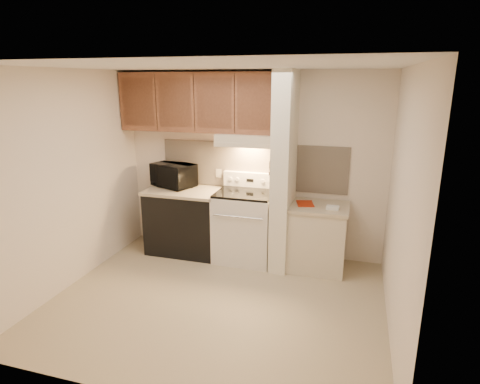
% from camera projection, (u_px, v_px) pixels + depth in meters
% --- Properties ---
extents(floor, '(3.60, 3.60, 0.00)m').
position_uv_depth(floor, '(217.00, 301.00, 4.46)').
color(floor, tan).
rests_on(floor, ground).
extents(ceiling, '(3.60, 3.60, 0.00)m').
position_uv_depth(ceiling, '(213.00, 66.00, 3.79)').
color(ceiling, white).
rests_on(ceiling, wall_back).
extents(wall_back, '(3.60, 2.50, 0.02)m').
position_uv_depth(wall_back, '(252.00, 164.00, 5.51)').
color(wall_back, silver).
rests_on(wall_back, floor).
extents(wall_left, '(0.02, 3.00, 2.50)m').
position_uv_depth(wall_left, '(68.00, 181.00, 4.61)').
color(wall_left, silver).
rests_on(wall_left, floor).
extents(wall_right, '(0.02, 3.00, 2.50)m').
position_uv_depth(wall_right, '(402.00, 208.00, 3.63)').
color(wall_right, silver).
rests_on(wall_right, floor).
extents(backsplash, '(2.60, 0.02, 0.63)m').
position_uv_depth(backsplash, '(252.00, 166.00, 5.50)').
color(backsplash, beige).
rests_on(backsplash, wall_back).
extents(range_body, '(0.76, 0.65, 0.92)m').
position_uv_depth(range_body, '(245.00, 227.00, 5.40)').
color(range_body, silver).
rests_on(range_body, floor).
extents(oven_window, '(0.50, 0.01, 0.30)m').
position_uv_depth(oven_window, '(238.00, 232.00, 5.10)').
color(oven_window, black).
rests_on(oven_window, range_body).
extents(oven_handle, '(0.65, 0.02, 0.02)m').
position_uv_depth(oven_handle, '(237.00, 217.00, 5.00)').
color(oven_handle, silver).
rests_on(oven_handle, range_body).
extents(cooktop, '(0.74, 0.64, 0.03)m').
position_uv_depth(cooktop, '(245.00, 193.00, 5.27)').
color(cooktop, black).
rests_on(cooktop, range_body).
extents(range_backguard, '(0.76, 0.08, 0.20)m').
position_uv_depth(range_backguard, '(251.00, 180.00, 5.51)').
color(range_backguard, silver).
rests_on(range_backguard, range_body).
extents(range_display, '(0.10, 0.01, 0.04)m').
position_uv_depth(range_display, '(250.00, 180.00, 5.47)').
color(range_display, black).
rests_on(range_display, range_backguard).
extents(range_knob_left_outer, '(0.05, 0.02, 0.05)m').
position_uv_depth(range_knob_left_outer, '(230.00, 179.00, 5.54)').
color(range_knob_left_outer, silver).
rests_on(range_knob_left_outer, range_backguard).
extents(range_knob_left_inner, '(0.05, 0.02, 0.05)m').
position_uv_depth(range_knob_left_inner, '(237.00, 179.00, 5.51)').
color(range_knob_left_inner, silver).
rests_on(range_knob_left_inner, range_backguard).
extents(range_knob_right_inner, '(0.05, 0.02, 0.05)m').
position_uv_depth(range_knob_right_inner, '(263.00, 181.00, 5.42)').
color(range_knob_right_inner, silver).
rests_on(range_knob_right_inner, range_backguard).
extents(range_knob_right_outer, '(0.05, 0.02, 0.05)m').
position_uv_depth(range_knob_right_outer, '(270.00, 182.00, 5.39)').
color(range_knob_right_outer, silver).
rests_on(range_knob_right_outer, range_backguard).
extents(dishwasher_front, '(1.00, 0.63, 0.87)m').
position_uv_depth(dishwasher_front, '(185.00, 222.00, 5.66)').
color(dishwasher_front, black).
rests_on(dishwasher_front, floor).
extents(left_countertop, '(1.04, 0.67, 0.04)m').
position_uv_depth(left_countertop, '(184.00, 191.00, 5.54)').
color(left_countertop, '#BCAC8F').
rests_on(left_countertop, dishwasher_front).
extents(spoon_rest, '(0.24, 0.11, 0.02)m').
position_uv_depth(spoon_rest, '(185.00, 187.00, 5.66)').
color(spoon_rest, black).
rests_on(spoon_rest, left_countertop).
extents(teal_jar, '(0.09, 0.09, 0.09)m').
position_uv_depth(teal_jar, '(168.00, 181.00, 5.82)').
color(teal_jar, '#2F6964').
rests_on(teal_jar, left_countertop).
extents(outlet, '(0.08, 0.01, 0.12)m').
position_uv_depth(outlet, '(219.00, 173.00, 5.66)').
color(outlet, beige).
rests_on(outlet, backsplash).
extents(microwave, '(0.69, 0.58, 0.32)m').
position_uv_depth(microwave, '(173.00, 175.00, 5.68)').
color(microwave, black).
rests_on(microwave, left_countertop).
extents(partition_pillar, '(0.22, 0.70, 2.50)m').
position_uv_depth(partition_pillar, '(284.00, 172.00, 5.05)').
color(partition_pillar, white).
rests_on(partition_pillar, floor).
extents(pillar_trim, '(0.01, 0.70, 0.04)m').
position_uv_depth(pillar_trim, '(275.00, 168.00, 5.06)').
color(pillar_trim, brown).
rests_on(pillar_trim, partition_pillar).
extents(knife_strip, '(0.02, 0.42, 0.04)m').
position_uv_depth(knife_strip, '(274.00, 167.00, 5.01)').
color(knife_strip, black).
rests_on(knife_strip, partition_pillar).
extents(knife_blade_a, '(0.01, 0.03, 0.16)m').
position_uv_depth(knife_blade_a, '(270.00, 178.00, 4.89)').
color(knife_blade_a, silver).
rests_on(knife_blade_a, knife_strip).
extents(knife_handle_a, '(0.02, 0.02, 0.10)m').
position_uv_depth(knife_handle_a, '(270.00, 166.00, 4.85)').
color(knife_handle_a, black).
rests_on(knife_handle_a, knife_strip).
extents(knife_blade_b, '(0.01, 0.04, 0.18)m').
position_uv_depth(knife_blade_b, '(271.00, 177.00, 4.98)').
color(knife_blade_b, silver).
rests_on(knife_blade_b, knife_strip).
extents(knife_handle_b, '(0.02, 0.02, 0.10)m').
position_uv_depth(knife_handle_b, '(272.00, 164.00, 4.93)').
color(knife_handle_b, black).
rests_on(knife_handle_b, knife_strip).
extents(knife_blade_c, '(0.01, 0.04, 0.20)m').
position_uv_depth(knife_blade_c, '(272.00, 177.00, 5.04)').
color(knife_blade_c, silver).
rests_on(knife_blade_c, knife_strip).
extents(knife_handle_c, '(0.02, 0.02, 0.10)m').
position_uv_depth(knife_handle_c, '(273.00, 163.00, 5.00)').
color(knife_handle_c, black).
rests_on(knife_handle_c, knife_strip).
extents(knife_blade_d, '(0.01, 0.04, 0.16)m').
position_uv_depth(knife_blade_d, '(274.00, 173.00, 5.12)').
color(knife_blade_d, silver).
rests_on(knife_blade_d, knife_strip).
extents(knife_handle_d, '(0.02, 0.02, 0.10)m').
position_uv_depth(knife_handle_d, '(274.00, 162.00, 5.08)').
color(knife_handle_d, black).
rests_on(knife_handle_d, knife_strip).
extents(knife_blade_e, '(0.01, 0.04, 0.18)m').
position_uv_depth(knife_blade_e, '(275.00, 173.00, 5.19)').
color(knife_blade_e, silver).
rests_on(knife_blade_e, knife_strip).
extents(knife_handle_e, '(0.02, 0.02, 0.10)m').
position_uv_depth(knife_handle_e, '(276.00, 161.00, 5.16)').
color(knife_handle_e, black).
rests_on(knife_handle_e, knife_strip).
extents(oven_mitt, '(0.03, 0.09, 0.21)m').
position_uv_depth(oven_mitt, '(276.00, 171.00, 5.25)').
color(oven_mitt, gray).
rests_on(oven_mitt, partition_pillar).
extents(right_cab_base, '(0.70, 0.60, 0.81)m').
position_uv_depth(right_cab_base, '(317.00, 239.00, 5.15)').
color(right_cab_base, beige).
rests_on(right_cab_base, floor).
extents(right_countertop, '(0.74, 0.64, 0.04)m').
position_uv_depth(right_countertop, '(319.00, 207.00, 5.03)').
color(right_countertop, '#BCAC8F').
rests_on(right_countertop, right_cab_base).
extents(red_folder, '(0.26, 0.32, 0.01)m').
position_uv_depth(red_folder, '(305.00, 204.00, 5.09)').
color(red_folder, '#A5260B').
rests_on(red_folder, right_countertop).
extents(white_box, '(0.15, 0.11, 0.04)m').
position_uv_depth(white_box, '(333.00, 208.00, 4.89)').
color(white_box, white).
rests_on(white_box, right_countertop).
extents(range_hood, '(0.78, 0.44, 0.15)m').
position_uv_depth(range_hood, '(248.00, 139.00, 5.20)').
color(range_hood, beige).
rests_on(range_hood, upper_cabinets).
extents(hood_lip, '(0.78, 0.04, 0.06)m').
position_uv_depth(hood_lip, '(243.00, 145.00, 5.02)').
color(hood_lip, beige).
rests_on(hood_lip, range_hood).
extents(upper_cabinets, '(2.18, 0.33, 0.77)m').
position_uv_depth(upper_cabinets, '(199.00, 102.00, 5.31)').
color(upper_cabinets, brown).
rests_on(upper_cabinets, wall_back).
extents(cab_door_a, '(0.46, 0.01, 0.63)m').
position_uv_depth(cab_door_a, '(138.00, 102.00, 5.38)').
color(cab_door_a, brown).
rests_on(cab_door_a, upper_cabinets).
extents(cab_gap_a, '(0.01, 0.01, 0.73)m').
position_uv_depth(cab_gap_a, '(156.00, 102.00, 5.31)').
color(cab_gap_a, black).
rests_on(cab_gap_a, upper_cabinets).
extents(cab_door_b, '(0.46, 0.01, 0.63)m').
position_uv_depth(cab_door_b, '(175.00, 103.00, 5.24)').
color(cab_door_b, brown).
rests_on(cab_door_b, upper_cabinets).
extents(cab_gap_b, '(0.01, 0.01, 0.73)m').
position_uv_depth(cab_gap_b, '(194.00, 103.00, 5.16)').
color(cab_gap_b, black).
rests_on(cab_gap_b, upper_cabinets).
extents(cab_door_c, '(0.46, 0.01, 0.63)m').
position_uv_depth(cab_door_c, '(214.00, 103.00, 5.09)').
color(cab_door_c, brown).
rests_on(cab_door_c, upper_cabinets).
extents(cab_gap_c, '(0.01, 0.01, 0.73)m').
position_uv_depth(cab_gap_c, '(234.00, 104.00, 5.01)').
color(cab_gap_c, black).
rests_on(cab_gap_c, upper_cabinets).
extents(cab_door_d, '(0.46, 0.01, 0.63)m').
position_uv_depth(cab_door_d, '(256.00, 104.00, 4.94)').
color(cab_door_d, brown).
rests_on(cab_door_d, upper_cabinets).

